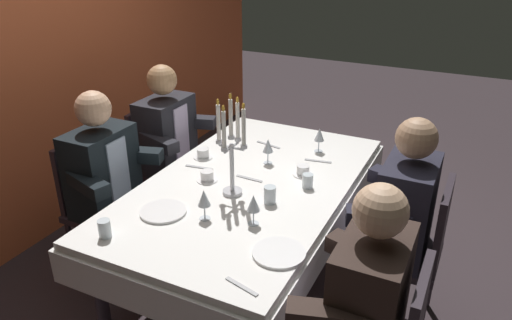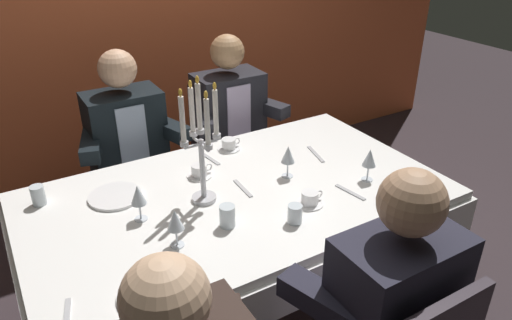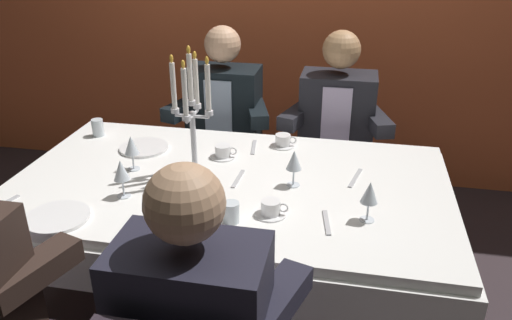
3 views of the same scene
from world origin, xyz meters
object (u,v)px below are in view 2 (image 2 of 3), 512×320
candelabra (201,145)px  water_tumbler_0 (227,216)px  coffee_cup_1 (229,145)px  dining_table (238,214)px  seated_diner_3 (229,113)px  water_tumbler_2 (38,195)px  seated_diner_2 (395,304)px  water_tumbler_1 (295,214)px  coffee_cup_2 (200,171)px  wine_glass_0 (175,221)px  dinner_plate_0 (154,294)px  wine_glass_1 (288,155)px  wine_glass_3 (138,196)px  wine_glass_2 (369,159)px  coffee_cup_0 (310,199)px  seated_diner_1 (126,135)px  dinner_plate_1 (115,196)px

candelabra → water_tumbler_0: size_ratio=6.05×
candelabra → coffee_cup_1: 0.58m
dining_table → seated_diner_3: 0.99m
water_tumbler_2 → seated_diner_2: size_ratio=0.07×
water_tumbler_1 → seated_diner_2: (0.02, -0.56, -0.05)m
candelabra → coffee_cup_2: bearing=70.3°
dining_table → wine_glass_0: bearing=-150.0°
seated_diner_3 → seated_diner_2: bearing=-99.8°
dinner_plate_0 → coffee_cup_2: bearing=54.3°
dining_table → candelabra: candelabra is taller
wine_glass_0 → wine_glass_1: same height
candelabra → wine_glass_3: (-0.29, -0.00, -0.16)m
candelabra → dinner_plate_0: candelabra is taller
water_tumbler_0 → water_tumbler_1: bearing=-25.4°
wine_glass_3 → water_tumbler_2: size_ratio=1.82×
dining_table → wine_glass_2: bearing=-20.2°
coffee_cup_0 → seated_diner_1: bearing=112.8°
seated_diner_1 → seated_diner_2: bearing=-78.4°
coffee_cup_2 → seated_diner_1: seated_diner_1 is taller
wine_glass_1 → wine_glass_2: (0.31, -0.23, -0.00)m
seated_diner_3 → dining_table: bearing=-115.5°
seated_diner_3 → dinner_plate_1: bearing=-145.1°
wine_glass_0 → coffee_cup_0: size_ratio=1.24×
dining_table → coffee_cup_2: (-0.08, 0.23, 0.15)m
dinner_plate_0 → dinner_plate_1: same height
coffee_cup_0 → seated_diner_3: (0.19, 1.14, -0.03)m
wine_glass_2 → candelabra: bearing=162.5°
candelabra → wine_glass_3: size_ratio=3.54×
water_tumbler_1 → coffee_cup_0: size_ratio=0.62×
coffee_cup_0 → water_tumbler_0: bearing=174.2°
dining_table → water_tumbler_1: water_tumbler_1 is taller
coffee_cup_1 → dinner_plate_0: bearing=-130.9°
wine_glass_1 → seated_diner_2: bearing=-100.7°
coffee_cup_1 → water_tumbler_0: bearing=-118.4°
coffee_cup_2 → seated_diner_3: 0.83m
dinner_plate_1 → wine_glass_3: 0.25m
wine_glass_2 → wine_glass_3: same height
wine_glass_1 → water_tumbler_0: (-0.44, -0.22, -0.07)m
water_tumbler_1 → coffee_cup_2: bearing=107.6°
coffee_cup_2 → water_tumbler_0: bearing=-99.9°
dinner_plate_1 → water_tumbler_2: 0.33m
dinner_plate_1 → wine_glass_3: size_ratio=1.48×
coffee_cup_2 → coffee_cup_0: bearing=-56.6°
water_tumbler_1 → seated_diner_2: seated_diner_2 is taller
dinner_plate_0 → wine_glass_1: 0.96m
water_tumbler_2 → dining_table: bearing=-24.3°
dinner_plate_0 → seated_diner_2: bearing=-33.3°
dinner_plate_0 → water_tumbler_1: bearing=9.5°
coffee_cup_1 → wine_glass_3: bearing=-147.8°
wine_glass_3 → seated_diner_1: (0.21, 0.87, -0.12)m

